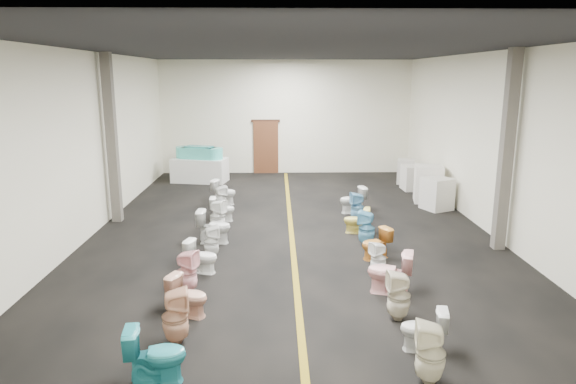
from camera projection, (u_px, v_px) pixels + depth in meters
name	position (u px, v px, depth m)	size (l,w,h in m)	color
floor	(291.00, 230.00, 13.26)	(16.00, 16.00, 0.00)	black
ceiling	(291.00, 50.00, 12.25)	(16.00, 16.00, 0.00)	black
wall_back	(286.00, 117.00, 20.55)	(10.00, 10.00, 0.00)	silver
wall_front	(315.00, 253.00, 4.96)	(10.00, 10.00, 0.00)	silver
wall_left	(89.00, 144.00, 12.65)	(16.00, 16.00, 0.00)	silver
wall_right	(490.00, 143.00, 12.87)	(16.00, 16.00, 0.00)	silver
aisle_stripe	(291.00, 230.00, 13.26)	(0.12, 15.60, 0.01)	olive
back_door	(266.00, 147.00, 20.75)	(1.00, 0.10, 2.10)	#562D19
door_frame	(266.00, 121.00, 20.52)	(1.15, 0.08, 0.10)	#331C11
column_left	(112.00, 139.00, 13.63)	(0.25, 0.25, 4.50)	#59544C
column_right	(506.00, 152.00, 11.40)	(0.25, 0.25, 4.50)	#59544C
display_table	(200.00, 170.00, 19.17)	(1.99, 0.99, 0.88)	white
bathtub	(199.00, 153.00, 19.03)	(1.79, 1.06, 0.55)	#45C7BB
appliance_crate_a	(437.00, 194.00, 15.23)	(0.74, 0.74, 0.95)	beige
appliance_crate_b	(428.00, 184.00, 16.11)	(0.84, 0.84, 1.15)	silver
appliance_crate_c	(414.00, 178.00, 17.83)	(0.75, 0.75, 0.85)	beige
appliance_crate_d	(406.00, 172.00, 18.87)	(0.62, 0.62, 0.89)	beige
toilet_left_0	(156.00, 355.00, 6.63)	(0.44, 0.77, 0.79)	teal
toilet_left_1	(175.00, 317.00, 7.59)	(0.39, 0.40, 0.86)	tan
toilet_left_2	(188.00, 296.00, 8.50)	(0.39, 0.68, 0.70)	#DCA086
toilet_left_3	(187.00, 272.00, 9.36)	(0.37, 0.38, 0.83)	#F5B0B5
toilet_left_4	(202.00, 256.00, 10.38)	(0.38, 0.66, 0.68)	white
toilet_left_5	(211.00, 242.00, 11.21)	(0.32, 0.33, 0.72)	white
toilet_left_6	(214.00, 227.00, 12.19)	(0.45, 0.79, 0.81)	silver
toilet_left_7	(218.00, 216.00, 13.00)	(0.38, 0.39, 0.85)	white
toilet_left_8	(222.00, 209.00, 14.03)	(0.38, 0.66, 0.67)	white
toilet_left_9	(220.00, 199.00, 14.92)	(0.36, 0.36, 0.79)	silver
toilet_left_10	(224.00, 192.00, 15.86)	(0.42, 0.74, 0.76)	white
toilet_right_0	(430.00, 353.00, 6.61)	(0.39, 0.39, 0.86)	beige
toilet_right_1	(423.00, 330.00, 7.41)	(0.37, 0.66, 0.67)	silver
toilet_right_2	(399.00, 296.00, 8.34)	(0.38, 0.38, 0.83)	beige
toilet_right_3	(390.00, 272.00, 9.36)	(0.46, 0.81, 0.82)	#F5AEAD
toilet_right_4	(378.00, 258.00, 10.26)	(0.31, 0.31, 0.68)	white
toilet_right_5	(376.00, 244.00, 11.15)	(0.38, 0.67, 0.68)	orange
toilet_right_6	(367.00, 228.00, 11.98)	(0.38, 0.39, 0.84)	#62AED3
toilet_right_7	(357.00, 220.00, 12.96)	(0.37, 0.65, 0.67)	#E1CE59
toilet_right_8	(357.00, 207.00, 13.90)	(0.37, 0.38, 0.83)	#67A3CB
toilet_right_9	(353.00, 200.00, 14.85)	(0.43, 0.75, 0.77)	silver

